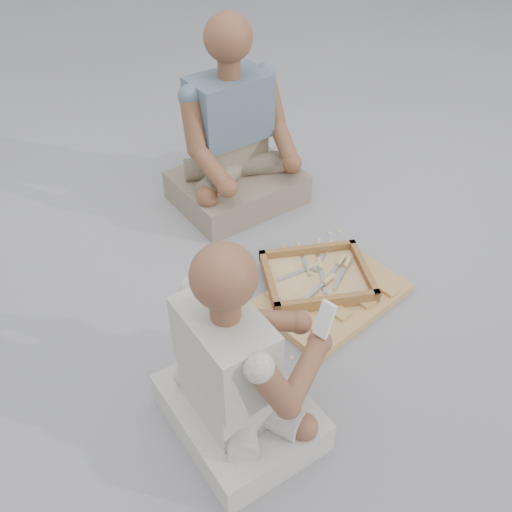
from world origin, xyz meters
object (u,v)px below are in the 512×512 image
craftsman (237,374)px  companion (235,146)px  carved_panel (333,297)px  tool_tray (317,277)px

craftsman → companion: 1.36m
carved_panel → tool_tray: bearing=97.7°
tool_tray → companion: 0.81m
carved_panel → tool_tray: tool_tray is taller
tool_tray → carved_panel: bearing=-82.3°
carved_panel → tool_tray: (-0.01, 0.10, 0.04)m
companion → carved_panel: bearing=84.5°
carved_panel → craftsman: (-0.65, -0.31, 0.25)m
tool_tray → companion: bearing=86.7°
craftsman → carved_panel: bearing=113.7°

